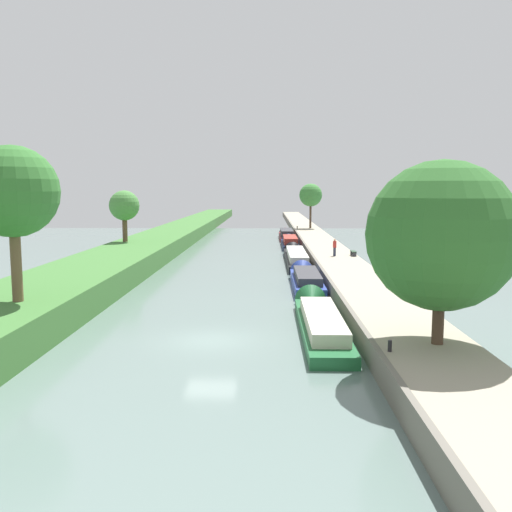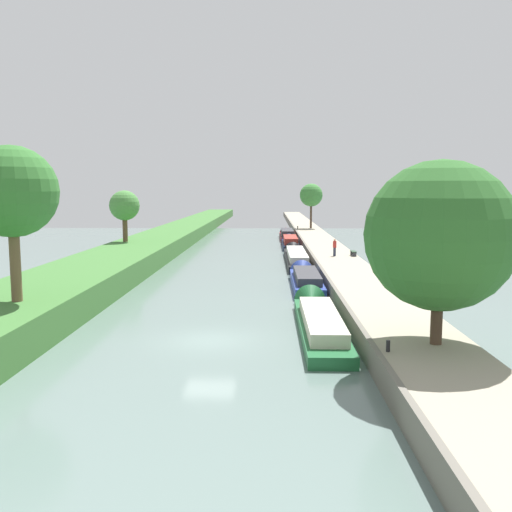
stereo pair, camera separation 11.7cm
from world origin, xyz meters
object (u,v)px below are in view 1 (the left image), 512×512
Objects in this scene: narrowboat_maroon at (286,235)px; narrowboat_navy at (290,242)px; narrowboat_green at (319,320)px; person_walking at (335,247)px; mooring_bollard_far at (297,227)px; narrowboat_blue at (306,279)px; mooring_bollard_near at (390,346)px; park_bench at (353,252)px; narrowboat_black at (296,257)px.

narrowboat_navy is at bearing -89.80° from narrowboat_maroon.
narrowboat_green is at bearing -90.13° from narrowboat_navy.
person_walking is at bearing 81.20° from narrowboat_green.
narrowboat_maroon is at bearing 96.48° from person_walking.
person_walking is (3.51, -19.51, 1.43)m from narrowboat_navy.
mooring_bollard_far reaches higher than narrowboat_green.
narrowboat_green is at bearing -90.78° from narrowboat_blue.
person_walking reaches higher than narrowboat_navy.
narrowboat_maroon is 31.46m from person_walking.
mooring_bollard_far is at bearing 70.97° from narrowboat_maroon.
mooring_bollard_near is at bearing -88.22° from narrowboat_maroon.
narrowboat_maroon is (-0.04, 11.72, 0.03)m from narrowboat_navy.
mooring_bollard_far is 36.74m from park_bench.
narrowboat_black is (-0.05, 14.24, 0.00)m from narrowboat_blue.
mooring_bollard_far is (1.87, 32.69, 0.82)m from narrowboat_black.
mooring_bollard_near is (1.87, -35.43, 0.82)m from narrowboat_black.
narrowboat_green is 27.44m from narrowboat_black.
mooring_bollard_far reaches higher than narrowboat_navy.
mooring_bollard_far is at bearing 88.10° from narrowboat_green.
person_walking is (3.55, -31.23, 1.40)m from narrowboat_maroon.
person_walking reaches higher than mooring_bollard_far.
narrowboat_navy is (0.10, 42.78, 0.09)m from narrowboat_green.
narrowboat_black is 1.35× the size of narrowboat_maroon.
person_walking is at bearing -50.16° from narrowboat_black.
narrowboat_black is at bearing 89.74° from narrowboat_green.
mooring_bollard_far is at bearing 90.00° from mooring_bollard_near.
narrowboat_navy is 17.47m from mooring_bollard_far.
narrowboat_navy is 0.92× the size of narrowboat_maroon.
narrowboat_black is 32.76m from mooring_bollard_far.
person_walking is 3.69× the size of mooring_bollard_far.
mooring_bollard_far is at bearing 95.39° from park_bench.
park_bench reaches higher than narrowboat_blue.
narrowboat_navy is at bearing 90.11° from narrowboat_black.
narrowboat_blue is 21.28m from mooring_bollard_near.
narrowboat_black is 27.06m from narrowboat_maroon.
park_bench is (5.45, 23.56, 1.00)m from narrowboat_green.
narrowboat_green is 0.81× the size of narrowboat_black.
mooring_bollard_far is (0.00, 68.12, 0.00)m from mooring_bollard_near.
narrowboat_navy is 25.17× the size of mooring_bollard_far.
park_bench is at bearing 8.79° from person_walking.
person_walking is (3.48, -4.17, 1.47)m from narrowboat_black.
narrowboat_maroon is (0.05, 54.50, 0.12)m from narrowboat_green.
mooring_bollard_far is 0.30× the size of park_bench.
person_walking is at bearing -79.81° from narrowboat_navy.
narrowboat_navy is at bearing 90.16° from narrowboat_blue.
person_walking is at bearing -171.21° from park_bench.
narrowboat_black is 11.09× the size of park_bench.
park_bench is (1.85, 0.29, -0.53)m from person_walking.
mooring_bollard_near is at bearing -85.10° from narrowboat_blue.
person_walking is 1.11× the size of park_bench.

